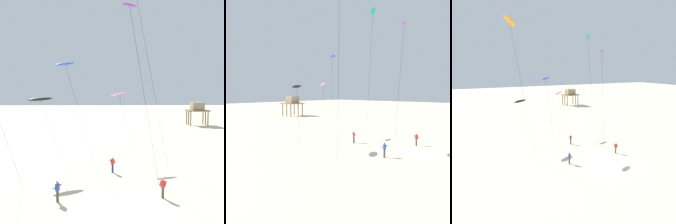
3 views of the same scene
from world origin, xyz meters
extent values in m
plane|color=beige|center=(0.00, 0.00, 0.00)|extent=(260.00, 260.00, 0.00)
ellipsoid|color=pink|center=(0.42, 16.21, 8.12)|extent=(2.38, 1.81, 0.72)
cylinder|color=#262626|center=(1.45, 17.19, 4.02)|extent=(2.09, 2.01, 8.05)
ellipsoid|color=black|center=(-8.55, 11.82, 7.67)|extent=(2.85, 2.28, 0.54)
cylinder|color=#262626|center=(-7.51, 12.81, 3.76)|extent=(2.10, 2.03, 7.53)
ellipsoid|color=purple|center=(0.58, 2.62, 15.36)|extent=(1.54, 1.66, 0.37)
cylinder|color=#262626|center=(2.09, 4.08, 7.64)|extent=(3.06, 2.95, 15.29)
ellipsoid|color=blue|center=(-5.34, 8.98, 11.31)|extent=(2.19, 1.90, 0.63)
cylinder|color=#262626|center=(-3.93, 10.34, 5.60)|extent=(2.85, 2.75, 11.21)
cylinder|color=#262626|center=(3.77, 10.03, 8.85)|extent=(4.24, 4.09, 17.71)
cylinder|color=#4C4738|center=(3.30, 2.12, 0.44)|extent=(0.22, 0.22, 0.88)
cube|color=red|center=(3.30, 2.12, 1.17)|extent=(0.39, 0.34, 0.58)
sphere|color=tan|center=(3.30, 2.12, 1.57)|extent=(0.20, 0.20, 0.20)
cylinder|color=red|center=(3.49, 2.01, 1.22)|extent=(0.32, 0.48, 0.39)
cylinder|color=red|center=(3.11, 2.23, 1.22)|extent=(0.32, 0.48, 0.39)
cylinder|color=navy|center=(-0.58, 9.41, 0.44)|extent=(0.22, 0.22, 0.88)
cube|color=red|center=(-0.58, 9.41, 1.17)|extent=(0.39, 0.36, 0.58)
sphere|color=tan|center=(-0.58, 9.41, 1.57)|extent=(0.20, 0.20, 0.20)
cylinder|color=red|center=(-0.39, 9.53, 1.22)|extent=(0.36, 0.47, 0.39)
cylinder|color=red|center=(-0.76, 9.29, 1.22)|extent=(0.36, 0.47, 0.39)
cylinder|color=#4C4738|center=(-5.10, 1.54, 0.44)|extent=(0.22, 0.22, 0.88)
cube|color=#2D4CA5|center=(-5.10, 1.54, 1.17)|extent=(0.35, 0.39, 0.58)
sphere|color=#9E7051|center=(-5.10, 1.54, 1.57)|extent=(0.20, 0.20, 0.20)
cylinder|color=#2D4CA5|center=(-5.21, 1.36, 1.22)|extent=(0.48, 0.33, 0.39)
cylinder|color=#2D4CA5|center=(-4.99, 1.73, 1.22)|extent=(0.48, 0.33, 0.39)
cylinder|color=#846647|center=(18.82, 47.06, 1.69)|extent=(0.28, 0.28, 3.38)
cylinder|color=#846647|center=(22.92, 47.06, 1.69)|extent=(0.28, 0.28, 3.38)
cylinder|color=#846647|center=(18.82, 50.58, 1.69)|extent=(0.28, 0.28, 3.38)
cylinder|color=#846647|center=(22.92, 50.58, 1.69)|extent=(0.28, 0.28, 3.38)
cylinder|color=#846647|center=(18.82, 48.82, 1.69)|extent=(0.28, 0.28, 3.38)
cylinder|color=#846647|center=(22.92, 48.82, 1.69)|extent=(0.28, 0.28, 3.38)
cube|color=#846647|center=(20.87, 48.82, 3.50)|extent=(5.13, 4.40, 0.24)
cube|color=#9E896B|center=(20.87, 48.82, 4.55)|extent=(2.82, 2.64, 1.87)
camera|label=1|loc=(-1.38, -20.77, 8.89)|focal=46.86mm
camera|label=2|loc=(-31.47, -15.53, 7.28)|focal=47.08mm
camera|label=3|loc=(-21.15, -27.93, 13.28)|focal=41.41mm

